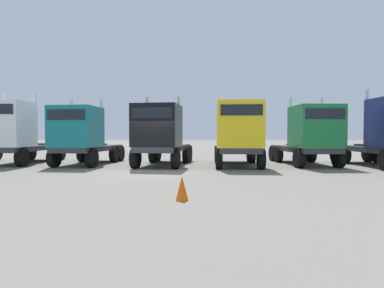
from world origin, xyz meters
TOP-DOWN VIEW (x-y plane):
  - ground at (0.00, 0.00)m, footprint 200.00×200.00m
  - semi_truck_white at (-8.80, 3.39)m, footprint 2.90×6.39m
  - semi_truck_teal at (-4.55, 3.26)m, footprint 2.75×5.88m
  - semi_truck_black at (0.17, 3.01)m, footprint 2.91×6.15m
  - semi_truck_yellow at (4.57, 3.07)m, footprint 2.63×6.03m
  - semi_truck_green at (8.80, 4.00)m, footprint 3.18×6.14m
  - traffic_cone_near at (2.37, -6.04)m, footprint 0.36×0.36m

SIDE VIEW (x-z plane):
  - ground at x=0.00m, z-range 0.00..0.00m
  - traffic_cone_near at x=2.37m, z-range 0.00..0.68m
  - semi_truck_teal at x=-4.55m, z-range -0.22..3.78m
  - semi_truck_green at x=8.80m, z-range -0.22..3.81m
  - semi_truck_black at x=0.17m, z-range -0.21..3.84m
  - semi_truck_yellow at x=4.57m, z-range -0.22..3.96m
  - semi_truck_white at x=-8.80m, z-range -0.24..4.10m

